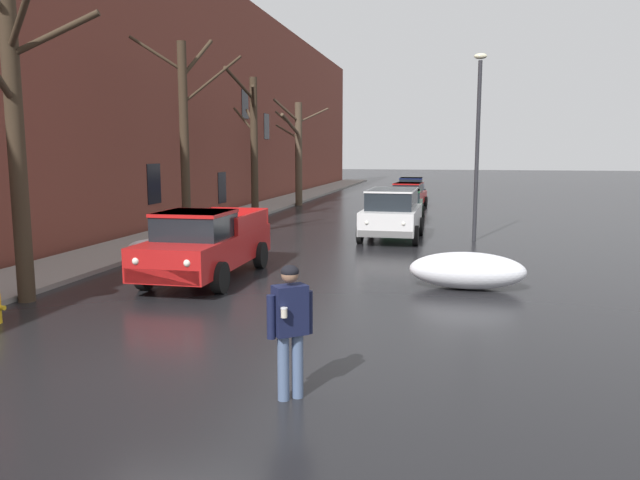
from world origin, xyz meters
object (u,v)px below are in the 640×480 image
(bare_tree_at_the_corner, at_px, (16,127))
(street_lamp_post, at_px, (478,139))
(sedan_darkblue_queued_behind_truck, at_px, (411,188))
(bare_tree_second_along_sidewalk, at_px, (185,137))
(sedan_red_parked_far_down_block, at_px, (408,195))
(bare_tree_far_down_block, at_px, (297,149))
(pedestrian_with_coffee, at_px, (290,321))
(bare_tree_mid_block, at_px, (253,144))
(suv_white_parked_kerbside_close, at_px, (392,212))
(sedan_green_parked_kerbside_mid, at_px, (404,205))
(pickup_truck_red_approaching_near_lane, at_px, (205,244))

(bare_tree_at_the_corner, distance_m, street_lamp_post, 14.81)
(sedan_darkblue_queued_behind_truck, xyz_separation_m, street_lamp_post, (3.48, -18.69, 2.86))
(sedan_darkblue_queued_behind_truck, bearing_deg, bare_tree_second_along_sidewalk, -105.79)
(sedan_red_parked_far_down_block, bearing_deg, bare_tree_far_down_block, 175.30)
(bare_tree_far_down_block, height_order, pedestrian_with_coffee, bare_tree_far_down_block)
(bare_tree_mid_block, bearing_deg, bare_tree_second_along_sidewalk, -89.69)
(bare_tree_at_the_corner, bearing_deg, suv_white_parked_kerbside_close, 59.03)
(sedan_darkblue_queued_behind_truck, height_order, street_lamp_post, street_lamp_post)
(sedan_green_parked_kerbside_mid, bearing_deg, pedestrian_with_coffee, -89.55)
(pickup_truck_red_approaching_near_lane, height_order, sedan_red_parked_far_down_block, pickup_truck_red_approaching_near_lane)
(bare_tree_mid_block, height_order, sedan_darkblue_queued_behind_truck, bare_tree_mid_block)
(bare_tree_at_the_corner, bearing_deg, sedan_darkblue_queued_behind_truck, 78.52)
(bare_tree_mid_block, height_order, sedan_red_parked_far_down_block, bare_tree_mid_block)
(sedan_red_parked_far_down_block, xyz_separation_m, sedan_darkblue_queued_behind_truck, (-0.27, 6.65, 0.00))
(bare_tree_far_down_block, bearing_deg, pickup_truck_red_approaching_near_lane, -82.12)
(sedan_darkblue_queued_behind_truck, relative_size, pedestrian_with_coffee, 2.44)
(bare_tree_second_along_sidewalk, height_order, pedestrian_with_coffee, bare_tree_second_along_sidewalk)
(bare_tree_far_down_block, xyz_separation_m, pickup_truck_red_approaching_near_lane, (2.88, -20.82, -2.41))
(bare_tree_second_along_sidewalk, relative_size, suv_white_parked_kerbside_close, 1.61)
(sedan_darkblue_queued_behind_truck, bearing_deg, pedestrian_with_coffee, -88.84)
(pedestrian_with_coffee, bearing_deg, suv_white_parked_kerbside_close, 90.48)
(bare_tree_second_along_sidewalk, relative_size, pickup_truck_red_approaching_near_lane, 1.34)
(suv_white_parked_kerbside_close, height_order, street_lamp_post, street_lamp_post)
(sedan_darkblue_queued_behind_truck, bearing_deg, sedan_red_parked_far_down_block, -87.71)
(bare_tree_second_along_sidewalk, xyz_separation_m, pickup_truck_red_approaching_near_lane, (2.82, -5.23, -2.78))
(pickup_truck_red_approaching_near_lane, bearing_deg, sedan_green_parked_kerbside_mid, 74.58)
(sedan_red_parked_far_down_block, height_order, sedan_darkblue_queued_behind_truck, same)
(sedan_green_parked_kerbside_mid, relative_size, sedan_red_parked_far_down_block, 0.92)
(bare_tree_second_along_sidewalk, relative_size, pedestrian_with_coffee, 3.97)
(bare_tree_far_down_block, xyz_separation_m, sedan_green_parked_kerbside_mid, (6.72, -6.90, -2.54))
(bare_tree_far_down_block, relative_size, pickup_truck_red_approaching_near_lane, 1.17)
(bare_tree_mid_block, height_order, suv_white_parked_kerbside_close, bare_tree_mid_block)
(bare_tree_mid_block, bearing_deg, bare_tree_far_down_block, 90.18)
(bare_tree_far_down_block, height_order, sedan_red_parked_far_down_block, bare_tree_far_down_block)
(sedan_red_parked_far_down_block, bearing_deg, bare_tree_at_the_corner, -105.24)
(bare_tree_at_the_corner, bearing_deg, pedestrian_with_coffee, -29.22)
(bare_tree_second_along_sidewalk, xyz_separation_m, sedan_red_parked_far_down_block, (6.40, 15.06, -2.90))
(bare_tree_mid_block, xyz_separation_m, bare_tree_far_down_block, (-0.03, 8.25, -0.21))
(suv_white_parked_kerbside_close, height_order, sedan_green_parked_kerbside_mid, suv_white_parked_kerbside_close)
(pickup_truck_red_approaching_near_lane, bearing_deg, bare_tree_mid_block, 102.79)
(bare_tree_at_the_corner, bearing_deg, sedan_green_parked_kerbside_mid, 68.73)
(pedestrian_with_coffee, bearing_deg, bare_tree_second_along_sidewalk, 119.46)
(bare_tree_second_along_sidewalk, relative_size, sedan_red_parked_far_down_block, 1.64)
(bare_tree_far_down_block, relative_size, sedan_green_parked_kerbside_mid, 1.55)
(bare_tree_mid_block, height_order, pickup_truck_red_approaching_near_lane, bare_tree_mid_block)
(bare_tree_mid_block, bearing_deg, pedestrian_with_coffee, -70.54)
(sedan_darkblue_queued_behind_truck, distance_m, pedestrian_with_coffee, 33.78)
(sedan_green_parked_kerbside_mid, bearing_deg, suv_white_parked_kerbside_close, -89.62)
(sedan_darkblue_queued_behind_truck, bearing_deg, bare_tree_far_down_block, -135.39)
(sedan_red_parked_far_down_block, xyz_separation_m, pedestrian_with_coffee, (0.42, -27.13, 0.28))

